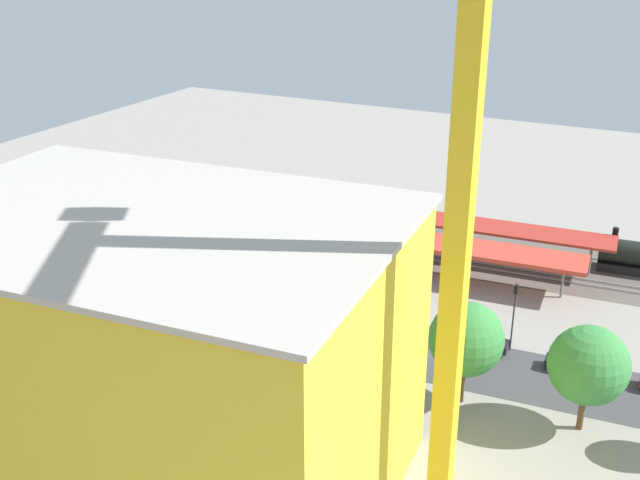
# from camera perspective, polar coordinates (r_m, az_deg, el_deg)

# --- Properties ---
(ground_plane) EXTENTS (191.74, 191.74, 0.00)m
(ground_plane) POSITION_cam_1_polar(r_m,az_deg,el_deg) (77.45, 7.78, -7.10)
(ground_plane) COLOR gray
(ground_plane) RESTS_ON ground
(rail_bed) EXTENTS (120.55, 22.64, 0.01)m
(rail_bed) POSITION_cam_1_polar(r_m,az_deg,el_deg) (96.91, 12.13, -1.17)
(rail_bed) COLOR #5B544C
(rail_bed) RESTS_ON ground
(street_asphalt) EXTENTS (120.17, 16.94, 0.01)m
(street_asphalt) POSITION_cam_1_polar(r_m,az_deg,el_deg) (74.47, 6.86, -8.33)
(street_asphalt) COLOR #424244
(street_asphalt) RESTS_ON ground
(track_rails) EXTENTS (119.58, 16.23, 0.12)m
(track_rails) POSITION_cam_1_polar(r_m,az_deg,el_deg) (96.84, 12.14, -1.08)
(track_rails) COLOR #9E9EA8
(track_rails) RESTS_ON ground
(platform_canopy_near) EXTENTS (48.80, 8.51, 4.40)m
(platform_canopy_near) POSITION_cam_1_polar(r_m,az_deg,el_deg) (90.59, 3.98, 0.45)
(platform_canopy_near) COLOR #C63D2D
(platform_canopy_near) RESTS_ON ground
(platform_canopy_far) EXTENTS (53.91, 8.54, 4.44)m
(platform_canopy_far) POSITION_cam_1_polar(r_m,az_deg,el_deg) (97.01, 5.35, 1.97)
(platform_canopy_far) COLOR #A82D23
(platform_canopy_far) RESTS_ON ground
(parked_car_1) EXTENTS (4.55, 1.87, 1.58)m
(parked_car_1) POSITION_cam_1_polar(r_m,az_deg,el_deg) (74.39, 18.11, -8.79)
(parked_car_1) COLOR black
(parked_car_1) RESTS_ON ground
(parked_car_2) EXTENTS (4.85, 2.08, 1.66)m
(parked_car_2) POSITION_cam_1_polar(r_m,az_deg,el_deg) (75.86, 12.00, -7.44)
(parked_car_2) COLOR black
(parked_car_2) RESTS_ON ground
(parked_car_3) EXTENTS (4.70, 1.96, 1.80)m
(parked_car_3) POSITION_cam_1_polar(r_m,az_deg,el_deg) (77.08, 6.29, -6.49)
(parked_car_3) COLOR black
(parked_car_3) RESTS_ON ground
(parked_car_4) EXTENTS (4.64, 2.02, 1.75)m
(parked_car_4) POSITION_cam_1_polar(r_m,az_deg,el_deg) (80.21, 0.93, -5.15)
(parked_car_4) COLOR black
(parked_car_4) RESTS_ON ground
(parked_car_5) EXTENTS (4.81, 2.11, 1.67)m
(parked_car_5) POSITION_cam_1_polar(r_m,az_deg,el_deg) (83.62, -4.54, -4.05)
(parked_car_5) COLOR black
(parked_car_5) RESTS_ON ground
(construction_building) EXTENTS (34.52, 25.21, 20.10)m
(construction_building) POSITION_cam_1_polar(r_m,az_deg,el_deg) (54.93, -12.29, -8.52)
(construction_building) COLOR yellow
(construction_building) RESTS_ON ground
(construction_roof_slab) EXTENTS (35.16, 25.85, 0.40)m
(construction_roof_slab) POSITION_cam_1_polar(r_m,az_deg,el_deg) (50.57, -13.22, 1.53)
(construction_roof_slab) COLOR #B7B2A8
(construction_roof_slab) RESTS_ON construction_building
(tower_crane) EXTENTS (12.97, 20.30, 41.44)m
(tower_crane) POSITION_cam_1_polar(r_m,az_deg,el_deg) (42.54, 10.82, 2.53)
(tower_crane) COLOR gray
(tower_crane) RESTS_ON ground
(box_truck_0) EXTENTS (8.58, 3.55, 3.56)m
(box_truck_0) POSITION_cam_1_polar(r_m,az_deg,el_deg) (71.67, -4.73, -7.96)
(box_truck_0) COLOR black
(box_truck_0) RESTS_ON ground
(box_truck_1) EXTENTS (8.68, 2.95, 3.19)m
(box_truck_1) POSITION_cam_1_polar(r_m,az_deg,el_deg) (76.25, -10.15, -6.41)
(box_truck_1) COLOR black
(box_truck_1) RESTS_ON ground
(box_truck_2) EXTENTS (9.48, 3.69, 3.44)m
(box_truck_2) POSITION_cam_1_polar(r_m,az_deg,el_deg) (66.80, 2.64, -10.39)
(box_truck_2) COLOR black
(box_truck_2) RESTS_ON ground
(street_tree_0) EXTENTS (6.30, 6.30, 9.25)m
(street_tree_0) POSITION_cam_1_polar(r_m,az_deg,el_deg) (65.05, 10.82, -7.25)
(street_tree_0) COLOR brown
(street_tree_0) RESTS_ON ground
(street_tree_2) EXTENTS (6.35, 6.35, 9.11)m
(street_tree_2) POSITION_cam_1_polar(r_m,az_deg,el_deg) (64.25, 19.34, -8.78)
(street_tree_2) COLOR brown
(street_tree_2) RESTS_ON ground
(street_tree_3) EXTENTS (4.56, 4.56, 7.67)m
(street_tree_3) POSITION_cam_1_polar(r_m,az_deg,el_deg) (79.61, -12.56, -2.28)
(street_tree_3) COLOR brown
(street_tree_3) RESTS_ON ground
(traffic_light) EXTENTS (0.50, 0.36, 6.90)m
(traffic_light) POSITION_cam_1_polar(r_m,az_deg,el_deg) (74.56, 14.24, -4.88)
(traffic_light) COLOR #333333
(traffic_light) RESTS_ON ground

